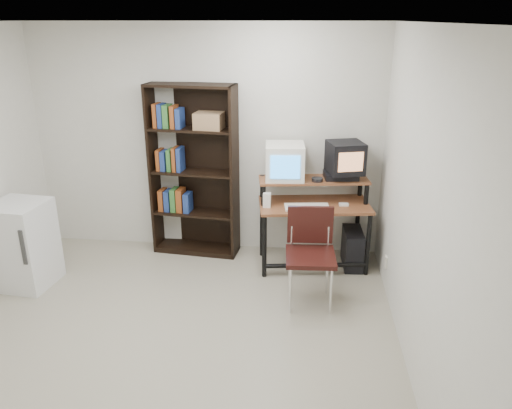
# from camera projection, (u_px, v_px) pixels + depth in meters

# --- Properties ---
(floor) EXTENTS (4.00, 4.00, 0.01)m
(floor) POSITION_uv_depth(u_px,v_px,m) (167.00, 343.00, 4.30)
(floor) COLOR #A69F89
(floor) RESTS_ON ground
(ceiling) EXTENTS (4.00, 4.00, 0.01)m
(ceiling) POSITION_uv_depth(u_px,v_px,m) (143.00, 22.00, 3.39)
(ceiling) COLOR white
(ceiling) RESTS_ON back_wall
(back_wall) EXTENTS (4.00, 0.01, 2.60)m
(back_wall) POSITION_uv_depth(u_px,v_px,m) (206.00, 142.00, 5.71)
(back_wall) COLOR beige
(back_wall) RESTS_ON floor
(front_wall) EXTENTS (4.00, 0.01, 2.60)m
(front_wall) POSITION_uv_depth(u_px,v_px,m) (13.00, 375.00, 1.98)
(front_wall) COLOR beige
(front_wall) RESTS_ON floor
(right_wall) EXTENTS (0.01, 4.00, 2.60)m
(right_wall) POSITION_uv_depth(u_px,v_px,m) (422.00, 211.00, 3.66)
(right_wall) COLOR beige
(right_wall) RESTS_ON floor
(computer_desk) EXTENTS (1.26, 0.75, 0.98)m
(computer_desk) POSITION_uv_depth(u_px,v_px,m) (314.00, 207.00, 5.45)
(computer_desk) COLOR brown
(computer_desk) RESTS_ON floor
(crt_monitor) EXTENTS (0.44, 0.45, 0.39)m
(crt_monitor) POSITION_uv_depth(u_px,v_px,m) (285.00, 162.00, 5.40)
(crt_monitor) COLOR white
(crt_monitor) RESTS_ON computer_desk
(vcr) EXTENTS (0.39, 0.30, 0.08)m
(vcr) POSITION_uv_depth(u_px,v_px,m) (341.00, 176.00, 5.45)
(vcr) COLOR black
(vcr) RESTS_ON computer_desk
(crt_tv) EXTENTS (0.44, 0.43, 0.34)m
(crt_tv) POSITION_uv_depth(u_px,v_px,m) (345.00, 158.00, 5.36)
(crt_tv) COLOR black
(crt_tv) RESTS_ON vcr
(cd_spindle) EXTENTS (0.14, 0.14, 0.05)m
(cd_spindle) POSITION_uv_depth(u_px,v_px,m) (317.00, 180.00, 5.35)
(cd_spindle) COLOR #26262B
(cd_spindle) RESTS_ON computer_desk
(keyboard) EXTENTS (0.49, 0.26, 0.03)m
(keyboard) POSITION_uv_depth(u_px,v_px,m) (307.00, 208.00, 5.29)
(keyboard) COLOR white
(keyboard) RESTS_ON computer_desk
(mousepad) EXTENTS (0.24, 0.21, 0.01)m
(mousepad) POSITION_uv_depth(u_px,v_px,m) (343.00, 207.00, 5.36)
(mousepad) COLOR black
(mousepad) RESTS_ON computer_desk
(mouse) EXTENTS (0.10, 0.06, 0.03)m
(mouse) POSITION_uv_depth(u_px,v_px,m) (344.00, 205.00, 5.36)
(mouse) COLOR white
(mouse) RESTS_ON mousepad
(desk_speaker) EXTENTS (0.08, 0.08, 0.17)m
(desk_speaker) POSITION_uv_depth(u_px,v_px,m) (267.00, 201.00, 5.30)
(desk_speaker) COLOR white
(desk_speaker) RESTS_ON computer_desk
(pc_tower) EXTENTS (0.22, 0.46, 0.42)m
(pc_tower) POSITION_uv_depth(u_px,v_px,m) (352.00, 248.00, 5.58)
(pc_tower) COLOR black
(pc_tower) RESTS_ON floor
(school_chair) EXTENTS (0.49, 0.49, 0.93)m
(school_chair) POSITION_uv_depth(u_px,v_px,m) (310.00, 246.00, 4.78)
(school_chair) COLOR black
(school_chair) RESTS_ON floor
(bookshelf) EXTENTS (1.01, 0.43, 1.97)m
(bookshelf) POSITION_uv_depth(u_px,v_px,m) (194.00, 170.00, 5.69)
(bookshelf) COLOR black
(bookshelf) RESTS_ON floor
(mini_fridge) EXTENTS (0.58, 0.60, 0.90)m
(mini_fridge) POSITION_uv_depth(u_px,v_px,m) (23.00, 244.00, 5.11)
(mini_fridge) COLOR silver
(mini_fridge) RESTS_ON floor
(wall_outlet) EXTENTS (0.02, 0.08, 0.12)m
(wall_outlet) POSITION_uv_depth(u_px,v_px,m) (386.00, 262.00, 5.08)
(wall_outlet) COLOR beige
(wall_outlet) RESTS_ON right_wall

